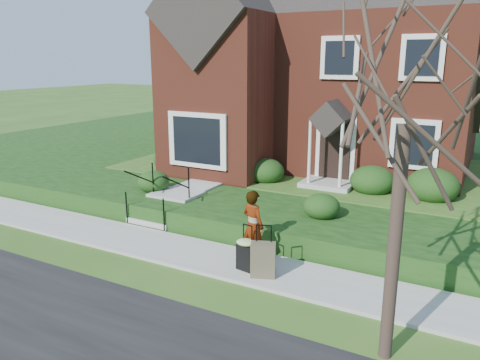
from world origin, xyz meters
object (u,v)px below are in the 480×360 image
Objects in this scene: suitcase_black at (246,253)px; suitcase_olive at (263,260)px; tree_verge at (407,100)px; woman at (253,225)px; front_steps at (167,203)px.

suitcase_olive reaches higher than suitcase_black.
suitcase_olive is (0.47, -0.11, -0.02)m from suitcase_black.
suitcase_olive is 0.20× the size of tree_verge.
tree_verge is (2.85, -1.46, 3.56)m from suitcase_olive.
suitcase_black is 5.10m from tree_verge.
woman is at bearing 111.81° from suitcase_black.
front_steps reaches higher than suitcase_olive.
tree_verge is (3.32, -1.57, 3.54)m from suitcase_black.
suitcase_olive is (4.18, -2.19, -0.02)m from front_steps.
tree_verge reaches higher than woman.
front_steps is 1.22× the size of woman.
suitcase_olive is at bearing -27.71° from front_steps.
suitcase_olive is 4.79m from tree_verge.
suitcase_black is at bearing 145.68° from suitcase_olive.
suitcase_black is 0.91× the size of suitcase_olive.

